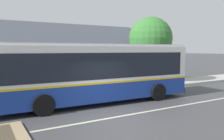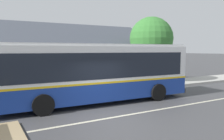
# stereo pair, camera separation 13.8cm
# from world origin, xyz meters

# --- Properties ---
(ground_plane) EXTENTS (300.00, 300.00, 0.00)m
(ground_plane) POSITION_xyz_m (0.00, 0.00, 0.00)
(ground_plane) COLOR #424244
(sidewalk_far) EXTENTS (60.00, 3.00, 0.15)m
(sidewalk_far) POSITION_xyz_m (0.00, 6.00, 0.07)
(sidewalk_far) COLOR #ADAAA3
(sidewalk_far) RESTS_ON ground
(lane_divider_stripe) EXTENTS (60.00, 0.16, 0.01)m
(lane_divider_stripe) POSITION_xyz_m (0.00, 0.00, 0.00)
(lane_divider_stripe) COLOR beige
(lane_divider_stripe) RESTS_ON ground
(community_building) EXTENTS (23.87, 8.65, 6.63)m
(community_building) POSITION_xyz_m (-2.21, 13.32, 1.86)
(community_building) COLOR tan
(community_building) RESTS_ON ground
(transit_bus) EXTENTS (11.34, 3.03, 3.31)m
(transit_bus) POSITION_xyz_m (0.47, 2.90, 1.77)
(transit_bus) COLOR navy
(transit_bus) RESTS_ON ground
(street_tree_primary) EXTENTS (3.80, 3.80, 5.88)m
(street_tree_primary) POSITION_xyz_m (7.92, 7.13, 3.83)
(street_tree_primary) COLOR #4C3828
(street_tree_primary) RESTS_ON ground
(bus_stop_sign) EXTENTS (0.36, 0.07, 2.40)m
(bus_stop_sign) POSITION_xyz_m (6.63, 4.99, 1.64)
(bus_stop_sign) COLOR gray
(bus_stop_sign) RESTS_ON sidewalk_far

